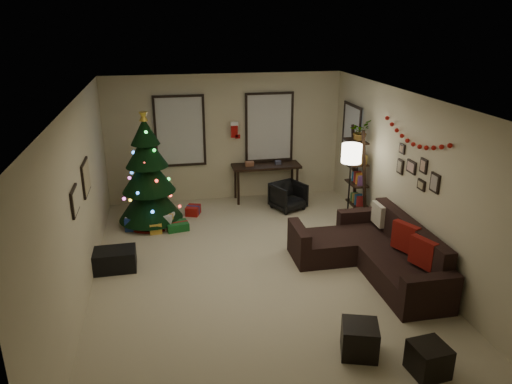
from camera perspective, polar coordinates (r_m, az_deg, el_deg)
floor at (r=7.71m, az=0.13°, el=-9.62°), size 7.00×7.00×0.00m
ceiling at (r=6.79m, az=0.15°, el=10.60°), size 7.00×7.00×0.00m
wall_back at (r=10.45m, az=-3.62°, el=6.32°), size 5.00×0.00×5.00m
wall_front at (r=4.14m, az=10.03°, el=-16.68°), size 5.00×0.00×5.00m
wall_left at (r=7.12m, az=-20.02°, el=-1.47°), size 0.00×7.00×7.00m
wall_right at (r=7.98m, az=18.03°, el=1.04°), size 0.00×7.00×7.00m
window_back_left at (r=10.30m, az=-8.91°, el=7.06°), size 1.05×0.06×1.50m
window_back_right at (r=10.54m, az=1.54°, el=7.59°), size 1.05×0.06×1.50m
window_right_wall at (r=10.14m, az=11.16°, el=6.43°), size 0.06×0.90×1.30m
christmas_tree at (r=9.38m, az=-12.51°, el=1.64°), size 1.21×1.21×2.26m
presents at (r=9.45m, az=-10.55°, el=-3.42°), size 1.43×1.01×0.30m
sofa at (r=7.96m, az=13.74°, el=-7.01°), size 1.76×2.57×0.84m
pillow_red_a at (r=7.34m, az=18.97°, el=-6.74°), size 0.25×0.43×0.42m
pillow_red_b at (r=7.75m, az=17.10°, el=-5.09°), size 0.29×0.45×0.44m
pillow_cream at (r=8.53m, az=14.18°, el=-2.55°), size 0.11×0.37×0.37m
ottoman_near at (r=6.14m, az=12.03°, el=-16.52°), size 0.53×0.53×0.40m
ottoman_far at (r=6.07m, az=19.57°, el=-17.98°), size 0.43×0.43×0.37m
desk at (r=10.50m, az=1.19°, el=2.72°), size 1.46×0.52×0.79m
desk_chair at (r=10.11m, az=3.79°, el=-0.48°), size 0.72×0.70×0.57m
bookshelf at (r=9.48m, az=11.85°, el=1.72°), size 0.30×0.55×1.88m
potted_plant at (r=9.30m, az=12.11°, el=7.33°), size 0.66×0.66×0.56m
floor_lamp at (r=8.81m, az=11.08°, el=3.77°), size 0.36×0.36×1.68m
art_map at (r=7.72m, az=-19.32°, el=1.62°), size 0.04×0.60×0.50m
art_abstract at (r=6.71m, az=-20.47°, el=-0.99°), size 0.04×0.45×0.35m
gallery at (r=7.85m, az=18.32°, el=2.39°), size 0.03×1.25×0.54m
garland at (r=7.83m, az=18.03°, el=6.19°), size 0.08×1.90×0.30m
stocking_left at (r=10.47m, az=-4.49°, el=7.56°), size 0.20×0.05×0.36m
stocking_right at (r=10.31m, az=-2.51°, el=7.30°), size 0.20×0.05×0.36m
storage_bin at (r=8.09m, az=-16.24°, el=-7.62°), size 0.68×0.46×0.33m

